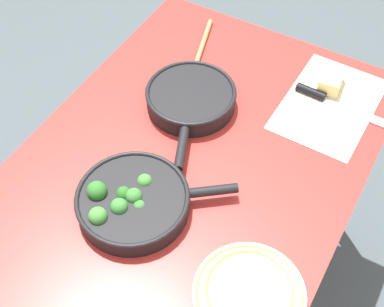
{
  "coord_description": "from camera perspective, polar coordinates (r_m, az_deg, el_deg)",
  "views": [
    {
      "loc": [
        0.73,
        0.42,
        1.82
      ],
      "look_at": [
        0.0,
        0.0,
        0.77
      ],
      "focal_mm": 50.0,
      "sensor_mm": 36.0,
      "label": 1
    }
  ],
  "objects": [
    {
      "name": "ground_plane",
      "position": [
        2.0,
        0.0,
        -13.94
      ],
      "size": [
        14.0,
        14.0,
        0.0
      ],
      "primitive_type": "plane",
      "color": "#424C51"
    },
    {
      "name": "dining_table_red",
      "position": [
        1.43,
        0.0,
        -2.82
      ],
      "size": [
        1.14,
        0.82,
        0.75
      ],
      "color": "#B72D28",
      "rests_on": "ground_plane"
    },
    {
      "name": "skillet_broccoli",
      "position": [
        1.25,
        -6.38,
        -5.02
      ],
      "size": [
        0.29,
        0.34,
        0.08
      ],
      "rotation": [
        0.0,
        0.0,
        2.23
      ],
      "color": "black",
      "rests_on": "dining_table_red"
    },
    {
      "name": "skillet_eggs",
      "position": [
        1.46,
        -0.14,
        5.89
      ],
      "size": [
        0.36,
        0.25,
        0.06
      ],
      "rotation": [
        0.0,
        0.0,
        0.4
      ],
      "color": "black",
      "rests_on": "dining_table_red"
    },
    {
      "name": "wooden_spoon",
      "position": [
        1.57,
        0.2,
        8.88
      ],
      "size": [
        0.37,
        0.14,
        0.02
      ],
      "rotation": [
        0.0,
        0.0,
        0.29
      ],
      "color": "#A87A4C",
      "rests_on": "dining_table_red"
    },
    {
      "name": "parchment_sheet",
      "position": [
        1.53,
        14.42,
        5.12
      ],
      "size": [
        0.35,
        0.24,
        0.0
      ],
      "color": "beige",
      "rests_on": "dining_table_red"
    },
    {
      "name": "grater_knife",
      "position": [
        1.53,
        14.21,
        5.63
      ],
      "size": [
        0.04,
        0.26,
        0.02
      ],
      "rotation": [
        0.0,
        0.0,
        1.53
      ],
      "color": "silver",
      "rests_on": "dining_table_red"
    },
    {
      "name": "cheese_block",
      "position": [
        1.56,
        14.6,
        7.5
      ],
      "size": [
        0.1,
        0.07,
        0.05
      ],
      "color": "#EFD67A",
      "rests_on": "dining_table_red"
    },
    {
      "name": "dinner_plate_stack",
      "position": [
        1.16,
        6.14,
        -14.52
      ],
      "size": [
        0.24,
        0.24,
        0.03
      ],
      "color": "silver",
      "rests_on": "dining_table_red"
    }
  ]
}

